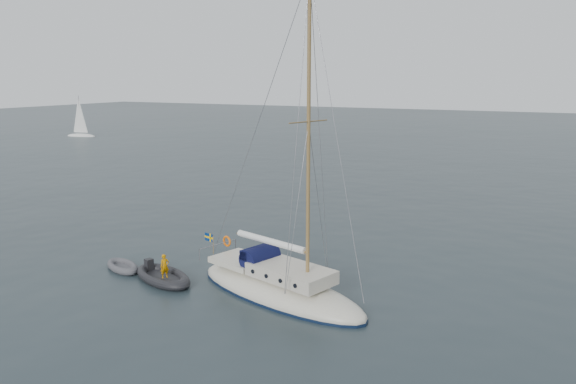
% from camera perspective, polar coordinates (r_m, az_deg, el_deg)
% --- Properties ---
extents(ground, '(300.00, 300.00, 0.00)m').
position_cam_1_polar(ground, '(27.23, 2.42, -9.68)').
color(ground, black).
rests_on(ground, ground).
extents(sailboat, '(10.22, 3.06, 14.55)m').
position_cam_1_polar(sailboat, '(25.93, -0.91, -8.20)').
color(sailboat, beige).
rests_on(sailboat, ground).
extents(dinghy, '(2.67, 1.21, 0.38)m').
position_cam_1_polar(dinghy, '(30.79, -16.45, -7.27)').
color(dinghy, '#515157').
rests_on(dinghy, ground).
extents(rib, '(4.03, 1.83, 1.41)m').
position_cam_1_polar(rib, '(28.72, -12.61, -8.32)').
color(rib, black).
rests_on(rib, ground).
extents(distant_yacht_a, '(5.41, 2.88, 7.17)m').
position_cam_1_polar(distant_yacht_a, '(100.57, -20.40, 7.05)').
color(distant_yacht_a, white).
rests_on(distant_yacht_a, ground).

